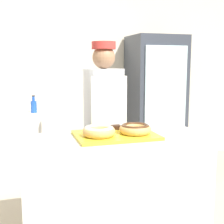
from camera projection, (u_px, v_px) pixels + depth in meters
The scene contains 10 objects.
wall_back at pixel (71, 71), 4.37m from camera, with size 8.00×0.06×2.70m.
display_counter at pixel (116, 191), 2.50m from camera, with size 1.45×0.58×0.89m.
serving_tray at pixel (116, 135), 2.43m from camera, with size 0.62×0.45×0.02m.
donut_light_glaze at pixel (99, 131), 2.34m from camera, with size 0.25×0.25×0.07m.
donut_chocolate_glaze at pixel (135, 129), 2.42m from camera, with size 0.25×0.25×0.07m.
brownie_back_left at pixel (104, 128), 2.56m from camera, with size 0.08×0.08×0.03m.
brownie_back_right at pixel (116, 127), 2.59m from camera, with size 0.08×0.08×0.03m.
baker_person at pixel (104, 124), 3.04m from camera, with size 0.40×0.40×1.66m.
beverage_fridge at pixel (155, 102), 4.40m from camera, with size 0.71×0.66×1.83m.
bottle_blue at pixel (34, 106), 3.97m from camera, with size 0.08×0.08×0.22m.
Camera 1 is at (-0.71, -2.26, 1.46)m, focal length 50.00 mm.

